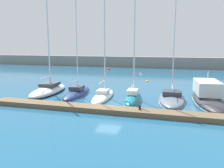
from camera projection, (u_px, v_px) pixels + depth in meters
name	position (u px, v px, depth m)	size (l,w,h in m)	color
ground_plane	(108.00, 106.00, 23.41)	(120.00, 120.00, 0.00)	#1E567A
dock_pier	(102.00, 109.00, 21.36)	(23.76, 1.72, 0.46)	brown
breakwater_seawall	(153.00, 62.00, 64.72)	(108.00, 2.50, 3.04)	gray
sailboat_white_nearest	(49.00, 90.00, 29.69)	(3.43, 8.80, 16.04)	white
sailboat_navy_second	(77.00, 93.00, 28.44)	(2.84, 8.15, 14.13)	navy
sailboat_ivory_third	(103.00, 95.00, 26.92)	(2.39, 7.71, 12.90)	silver
sailboat_teal_fourth	(133.00, 98.00, 25.61)	(2.28, 7.01, 14.08)	#19707F
sailboat_slate_fifth	(172.00, 98.00, 25.64)	(3.15, 8.65, 17.68)	slate
motorboat_charcoal_sixth	(207.00, 96.00, 25.13)	(3.74, 10.45, 3.68)	#2D2D33
mooring_buoy_yellow	(147.00, 82.00, 39.15)	(0.57, 0.57, 0.57)	yellow
mooring_buoy_red	(109.00, 70.00, 59.33)	(0.86, 0.86, 0.86)	red
mooring_buoy_white	(141.00, 74.00, 49.66)	(0.57, 0.57, 0.57)	white
dock_bollard	(140.00, 107.00, 20.29)	(0.20, 0.20, 0.44)	black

